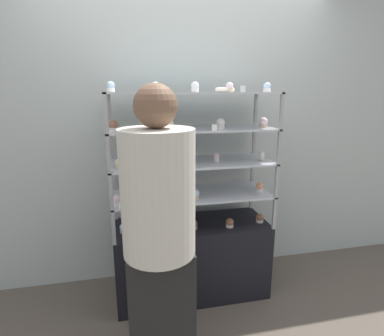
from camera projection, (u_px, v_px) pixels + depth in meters
name	position (u px, v px, depth m)	size (l,w,h in m)	color
ground_plane	(192.00, 291.00, 2.58)	(20.00, 20.00, 0.00)	brown
back_wall	(183.00, 135.00, 2.62)	(8.00, 0.05, 2.60)	#A8B2AD
display_base	(192.00, 258.00, 2.50)	(1.23, 0.47, 0.63)	black
display_riser_lower	(192.00, 195.00, 2.37)	(1.23, 0.47, 0.26)	#99999E
display_riser_middle	(192.00, 163.00, 2.30)	(1.23, 0.47, 0.26)	#99999E
display_riser_upper	(192.00, 130.00, 2.24)	(1.23, 0.47, 0.26)	#99999E
display_riser_top	(192.00, 94.00, 2.18)	(1.23, 0.47, 0.26)	#99999E
layer_cake_centerpiece	(183.00, 154.00, 2.24)	(0.18, 0.18, 0.13)	beige
sheet_cake_frosted	(145.00, 191.00, 2.33)	(0.25, 0.15, 0.06)	#C66660
cupcake_0	(124.00, 228.00, 2.26)	(0.06, 0.06, 0.07)	#CCB28C
cupcake_1	(159.00, 225.00, 2.33)	(0.06, 0.06, 0.07)	white
cupcake_2	(193.00, 225.00, 2.32)	(0.06, 0.06, 0.07)	#CCB28C
cupcake_3	(230.00, 223.00, 2.36)	(0.06, 0.06, 0.07)	beige
cupcake_4	(260.00, 218.00, 2.45)	(0.06, 0.06, 0.07)	beige
price_tag_0	(165.00, 236.00, 2.16)	(0.04, 0.00, 0.04)	white
cupcake_5	(118.00, 200.00, 2.12)	(0.06, 0.06, 0.07)	white
cupcake_6	(195.00, 194.00, 2.24)	(0.06, 0.06, 0.07)	#CCB28C
cupcake_7	(259.00, 187.00, 2.40)	(0.06, 0.06, 0.07)	white
price_tag_1	(122.00, 206.00, 2.04)	(0.04, 0.00, 0.04)	white
cupcake_8	(118.00, 164.00, 2.08)	(0.05, 0.05, 0.07)	#CCB28C
cupcake_9	(217.00, 157.00, 2.29)	(0.05, 0.05, 0.07)	white
cupcake_10	(262.00, 156.00, 2.35)	(0.05, 0.05, 0.07)	beige
price_tag_2	(169.00, 167.00, 2.05)	(0.04, 0.00, 0.04)	white
cupcake_11	(114.00, 126.00, 2.03)	(0.06, 0.06, 0.08)	white
cupcake_12	(169.00, 125.00, 2.08)	(0.06, 0.06, 0.08)	white
cupcake_13	(220.00, 124.00, 2.18)	(0.06, 0.06, 0.08)	white
cupcake_14	(263.00, 123.00, 2.27)	(0.06, 0.06, 0.08)	#CCB28C
price_tag_3	(214.00, 128.00, 2.05)	(0.04, 0.00, 0.04)	white
cupcake_15	(111.00, 87.00, 1.99)	(0.05, 0.05, 0.07)	white
cupcake_16	(155.00, 87.00, 2.07)	(0.05, 0.05, 0.07)	white
cupcake_17	(195.00, 87.00, 2.07)	(0.05, 0.05, 0.07)	white
cupcake_18	(230.00, 87.00, 2.16)	(0.05, 0.05, 0.07)	#CCB28C
cupcake_19	(267.00, 87.00, 2.21)	(0.05, 0.05, 0.07)	white
price_tag_4	(243.00, 89.00, 2.02)	(0.04, 0.00, 0.04)	white
donut_glazed	(225.00, 90.00, 2.21)	(0.14, 0.14, 0.04)	#EFE5CC
customer_figure	(159.00, 232.00, 1.65)	(0.40, 0.40, 1.71)	black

